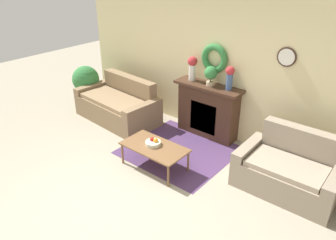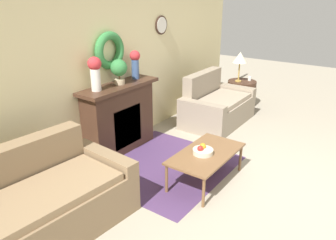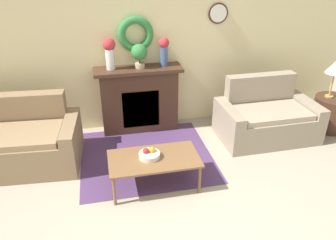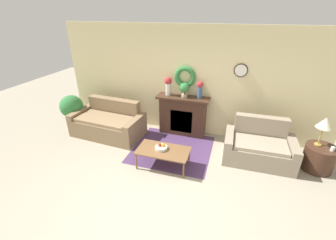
{
  "view_description": "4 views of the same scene",
  "coord_description": "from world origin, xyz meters",
  "px_view_note": "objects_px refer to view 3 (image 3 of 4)",
  "views": [
    {
      "loc": [
        2.86,
        -2.28,
        3.15
      ],
      "look_at": [
        -0.3,
        1.56,
        0.65
      ],
      "focal_mm": 35.0,
      "sensor_mm": 36.0,
      "label": 1
    },
    {
      "loc": [
        -3.41,
        -0.65,
        2.27
      ],
      "look_at": [
        -0.2,
        1.63,
        0.72
      ],
      "focal_mm": 35.0,
      "sensor_mm": 36.0,
      "label": 2
    },
    {
      "loc": [
        -0.7,
        -2.13,
        2.56
      ],
      "look_at": [
        0.08,
        1.46,
        0.68
      ],
      "focal_mm": 35.0,
      "sensor_mm": 36.0,
      "label": 3
    },
    {
      "loc": [
        1.06,
        -2.56,
        2.98
      ],
      "look_at": [
        -0.25,
        1.64,
        0.8
      ],
      "focal_mm": 24.0,
      "sensor_mm": 36.0,
      "label": 4
    }
  ],
  "objects_px": {
    "couch_left": "(9,143)",
    "vase_on_mantel_left": "(110,51)",
    "loveseat_right": "(266,118)",
    "table_lamp": "(336,67)",
    "coffee_table": "(154,160)",
    "fruit_bowl": "(149,154)",
    "vase_on_mantel_right": "(164,49)",
    "fireplace": "(139,99)",
    "side_table_by_loveseat": "(332,113)",
    "potted_plant_on_mantel": "(139,53)"
  },
  "relations": [
    {
      "from": "couch_left",
      "to": "table_lamp",
      "type": "bearing_deg",
      "value": 4.76
    },
    {
      "from": "couch_left",
      "to": "vase_on_mantel_left",
      "type": "height_order",
      "value": "vase_on_mantel_left"
    },
    {
      "from": "side_table_by_loveseat",
      "to": "vase_on_mantel_right",
      "type": "distance_m",
      "value": 2.87
    },
    {
      "from": "fireplace",
      "to": "vase_on_mantel_right",
      "type": "xyz_separation_m",
      "value": [
        0.4,
        0.01,
        0.76
      ]
    },
    {
      "from": "couch_left",
      "to": "loveseat_right",
      "type": "xyz_separation_m",
      "value": [
        3.68,
        -0.02,
        -0.01
      ]
    },
    {
      "from": "couch_left",
      "to": "side_table_by_loveseat",
      "type": "bearing_deg",
      "value": 4.06
    },
    {
      "from": "fruit_bowl",
      "to": "couch_left",
      "type": "bearing_deg",
      "value": 154.13
    },
    {
      "from": "fireplace",
      "to": "vase_on_mantel_left",
      "type": "xyz_separation_m",
      "value": [
        -0.4,
        0.01,
        0.78
      ]
    },
    {
      "from": "loveseat_right",
      "to": "potted_plant_on_mantel",
      "type": "height_order",
      "value": "potted_plant_on_mantel"
    },
    {
      "from": "side_table_by_loveseat",
      "to": "fireplace",
      "type": "bearing_deg",
      "value": 168.1
    },
    {
      "from": "fireplace",
      "to": "loveseat_right",
      "type": "height_order",
      "value": "fireplace"
    },
    {
      "from": "loveseat_right",
      "to": "side_table_by_loveseat",
      "type": "height_order",
      "value": "loveseat_right"
    },
    {
      "from": "potted_plant_on_mantel",
      "to": "coffee_table",
      "type": "bearing_deg",
      "value": -92.44
    },
    {
      "from": "couch_left",
      "to": "side_table_by_loveseat",
      "type": "distance_m",
      "value": 4.83
    },
    {
      "from": "fireplace",
      "to": "fruit_bowl",
      "type": "bearing_deg",
      "value": -93.26
    },
    {
      "from": "table_lamp",
      "to": "vase_on_mantel_right",
      "type": "distance_m",
      "value": 2.61
    },
    {
      "from": "loveseat_right",
      "to": "table_lamp",
      "type": "relative_size",
      "value": 2.4
    },
    {
      "from": "vase_on_mantel_right",
      "to": "potted_plant_on_mantel",
      "type": "bearing_deg",
      "value": -176.92
    },
    {
      "from": "potted_plant_on_mantel",
      "to": "fruit_bowl",
      "type": "bearing_deg",
      "value": -94.36
    },
    {
      "from": "coffee_table",
      "to": "fruit_bowl",
      "type": "bearing_deg",
      "value": 151.62
    },
    {
      "from": "vase_on_mantel_left",
      "to": "fruit_bowl",
      "type": "bearing_deg",
      "value": -77.98
    },
    {
      "from": "side_table_by_loveseat",
      "to": "couch_left",
      "type": "bearing_deg",
      "value": 179.88
    },
    {
      "from": "loveseat_right",
      "to": "fruit_bowl",
      "type": "bearing_deg",
      "value": -157.68
    },
    {
      "from": "couch_left",
      "to": "vase_on_mantel_right",
      "type": "height_order",
      "value": "vase_on_mantel_right"
    },
    {
      "from": "coffee_table",
      "to": "vase_on_mantel_right",
      "type": "distance_m",
      "value": 1.81
    },
    {
      "from": "couch_left",
      "to": "potted_plant_on_mantel",
      "type": "distance_m",
      "value": 2.16
    },
    {
      "from": "fireplace",
      "to": "side_table_by_loveseat",
      "type": "bearing_deg",
      "value": -11.9
    },
    {
      "from": "fruit_bowl",
      "to": "table_lamp",
      "type": "xyz_separation_m",
      "value": [
        3.02,
        0.89,
        0.57
      ]
    },
    {
      "from": "table_lamp",
      "to": "loveseat_right",
      "type": "bearing_deg",
      "value": -176.27
    },
    {
      "from": "vase_on_mantel_right",
      "to": "coffee_table",
      "type": "bearing_deg",
      "value": -106.17
    },
    {
      "from": "coffee_table",
      "to": "side_table_by_loveseat",
      "type": "relative_size",
      "value": 1.83
    },
    {
      "from": "fireplace",
      "to": "table_lamp",
      "type": "relative_size",
      "value": 2.17
    },
    {
      "from": "coffee_table",
      "to": "fruit_bowl",
      "type": "relative_size",
      "value": 4.23
    },
    {
      "from": "coffee_table",
      "to": "potted_plant_on_mantel",
      "type": "bearing_deg",
      "value": 87.56
    },
    {
      "from": "vase_on_mantel_left",
      "to": "vase_on_mantel_right",
      "type": "height_order",
      "value": "vase_on_mantel_left"
    },
    {
      "from": "loveseat_right",
      "to": "table_lamp",
      "type": "height_order",
      "value": "table_lamp"
    },
    {
      "from": "table_lamp",
      "to": "coffee_table",
      "type": "bearing_deg",
      "value": -162.82
    },
    {
      "from": "vase_on_mantel_left",
      "to": "potted_plant_on_mantel",
      "type": "height_order",
      "value": "vase_on_mantel_left"
    },
    {
      "from": "vase_on_mantel_right",
      "to": "fruit_bowl",
      "type": "bearing_deg",
      "value": -108.14
    },
    {
      "from": "fireplace",
      "to": "table_lamp",
      "type": "xyz_separation_m",
      "value": [
        2.93,
        -0.58,
        0.49
      ]
    },
    {
      "from": "loveseat_right",
      "to": "coffee_table",
      "type": "relative_size",
      "value": 1.35
    },
    {
      "from": "side_table_by_loveseat",
      "to": "table_lamp",
      "type": "height_order",
      "value": "table_lamp"
    },
    {
      "from": "fireplace",
      "to": "potted_plant_on_mantel",
      "type": "distance_m",
      "value": 0.73
    },
    {
      "from": "couch_left",
      "to": "potted_plant_on_mantel",
      "type": "xyz_separation_m",
      "value": [
        1.85,
        0.61,
        0.93
      ]
    },
    {
      "from": "potted_plant_on_mantel",
      "to": "fireplace",
      "type": "bearing_deg",
      "value": 152.1
    },
    {
      "from": "fruit_bowl",
      "to": "potted_plant_on_mantel",
      "type": "relative_size",
      "value": 0.71
    },
    {
      "from": "side_table_by_loveseat",
      "to": "vase_on_mantel_left",
      "type": "height_order",
      "value": "vase_on_mantel_left"
    },
    {
      "from": "loveseat_right",
      "to": "fruit_bowl",
      "type": "height_order",
      "value": "loveseat_right"
    },
    {
      "from": "coffee_table",
      "to": "table_lamp",
      "type": "xyz_separation_m",
      "value": [
        2.97,
        0.92,
        0.65
      ]
    },
    {
      "from": "fruit_bowl",
      "to": "vase_on_mantel_right",
      "type": "height_order",
      "value": "vase_on_mantel_right"
    }
  ]
}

